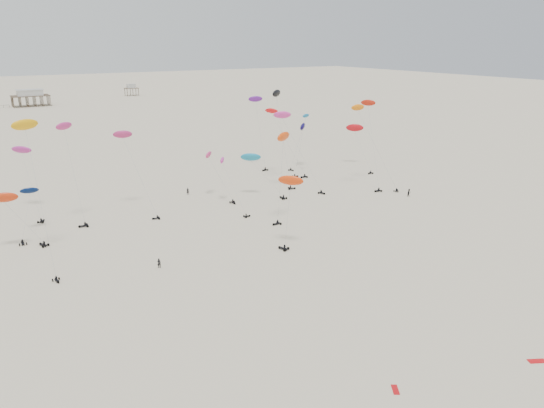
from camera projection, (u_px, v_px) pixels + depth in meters
ground_plane at (118, 146)px, 198.92m from camera, size 900.00×900.00×0.00m
pavilion_main at (31, 99)px, 315.33m from camera, size 21.00×13.00×9.80m
pavilion_small at (132, 91)px, 374.59m from camera, size 9.00×7.00×8.00m
rig_0 at (30, 149)px, 91.63m from camera, size 5.11×17.31×26.95m
rig_1 at (27, 211)px, 106.79m from camera, size 6.01×10.41×11.33m
rig_2 at (372, 131)px, 142.37m from camera, size 7.66×13.87×23.66m
rig_3 at (216, 169)px, 131.80m from camera, size 4.26×12.68×13.45m
rig_4 at (291, 132)px, 137.82m from camera, size 8.56×14.16×21.82m
rig_5 at (369, 130)px, 139.36m from camera, size 8.31×13.00×23.26m
rig_6 at (301, 131)px, 163.18m from camera, size 9.57×7.06×14.25m
rig_7 at (228, 174)px, 125.82m from camera, size 3.32×16.56×16.87m
rig_8 at (12, 207)px, 99.73m from camera, size 9.35×5.65×11.52m
rig_9 at (258, 116)px, 162.45m from camera, size 5.21×10.94×22.06m
rig_10 at (282, 132)px, 153.23m from camera, size 7.98×12.92×20.39m
rig_11 at (300, 146)px, 154.26m from camera, size 8.47×5.45×17.71m
rig_12 at (71, 159)px, 112.18m from camera, size 4.35×8.99×21.82m
rig_13 at (356, 133)px, 166.36m from camera, size 8.43×16.91×17.52m
rig_14 at (280, 115)px, 143.78m from camera, size 5.76×14.30×25.94m
rig_15 at (257, 165)px, 133.77m from camera, size 8.45×11.47×12.42m
rig_16 at (25, 162)px, 121.06m from camera, size 5.29×17.09×18.20m
rig_17 at (282, 156)px, 112.39m from camera, size 6.31×4.59×19.81m
rig_18 at (129, 150)px, 122.16m from camera, size 5.48×16.22×21.19m
rig_19 at (289, 195)px, 99.92m from camera, size 6.17×5.66×14.15m
spectator_0 at (159, 268)px, 92.92m from camera, size 0.90×0.78×2.07m
spectator_1 at (409, 196)px, 135.11m from camera, size 1.14×0.67×2.30m
spectator_3 at (188, 194)px, 136.73m from camera, size 0.87×0.72×2.07m
grounded_kite_a at (537, 361)px, 65.92m from camera, size 2.37×1.80×0.08m
grounded_kite_b at (395, 390)px, 60.57m from camera, size 1.55×1.90×0.07m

